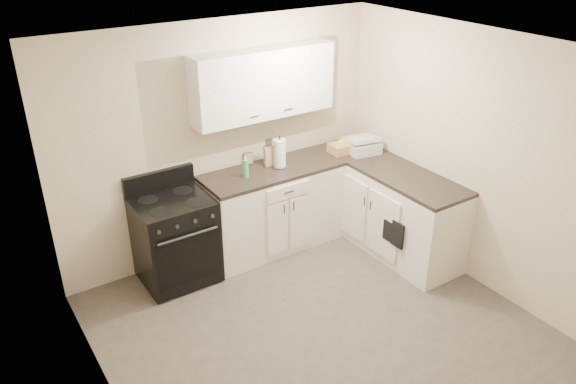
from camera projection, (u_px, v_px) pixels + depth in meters
floor at (322, 331)px, 5.06m from camera, size 3.60×3.60×0.00m
ceiling at (331, 54)px, 3.94m from camera, size 3.60×3.60×0.00m
wall_back at (222, 141)px, 5.85m from camera, size 3.60×0.00×3.60m
wall_right at (476, 161)px, 5.39m from camera, size 0.00×3.60×3.60m
wall_left at (103, 283)px, 3.62m from camera, size 0.00×3.60×3.60m
wall_front at (518, 337)px, 3.16m from camera, size 3.60×0.00×3.60m
base_cabinets_back at (273, 209)px, 6.19m from camera, size 1.55×0.60×0.90m
base_cabinets_right at (386, 207)px, 6.24m from camera, size 0.60×1.90×0.90m
countertop_back at (272, 171)px, 5.98m from camera, size 1.55×0.60×0.04m
countertop_right at (389, 169)px, 6.02m from camera, size 0.60×1.90×0.04m
upper_cabinets at (263, 83)px, 5.68m from camera, size 1.55×0.30×0.70m
stove at (176, 240)px, 5.59m from camera, size 0.73×0.62×0.88m
knife_block at (269, 156)px, 6.02m from camera, size 0.12×0.11×0.22m
paper_towel at (280, 153)px, 5.95m from camera, size 0.16×0.16×0.31m
soap_bottle at (246, 168)px, 5.75m from camera, size 0.08×0.08×0.19m
picture_frame at (248, 158)px, 6.07m from camera, size 0.11×0.05×0.13m
wicker_basket at (344, 148)px, 6.37m from camera, size 0.33×0.23×0.11m
countertop_grill at (362, 147)px, 6.37m from camera, size 0.39×0.37×0.13m
oven_mitt_near at (398, 235)px, 5.68m from camera, size 0.02×0.16×0.28m
oven_mitt_far at (388, 231)px, 5.79m from camera, size 0.02×0.13×0.22m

